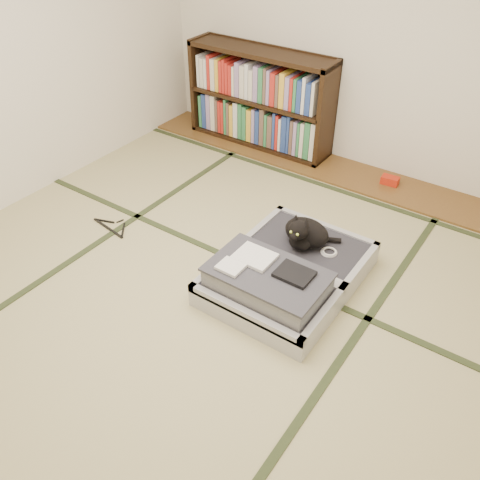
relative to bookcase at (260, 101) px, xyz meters
The scene contains 10 objects.
floor 2.30m from the bookcase, 66.24° to the right, with size 4.50×4.50×0.00m, color tan.
wood_strip 1.01m from the bookcase, ahead, with size 4.00×0.50×0.02m, color brown.
red_item 1.46m from the bookcase, ahead, with size 0.15×0.09×0.07m, color red.
room_shell 2.48m from the bookcase, 66.24° to the right, with size 4.50×4.50×4.50m.
tatami_borders 1.87m from the bookcase, 59.96° to the right, with size 4.00×4.50×0.01m.
bookcase is the anchor object (origin of this frame).
suitcase 2.19m from the bookcase, 52.37° to the right, with size 0.83×1.11×0.33m.
cat 1.94m from the bookcase, 47.61° to the right, with size 0.37×0.37×0.30m.
cable_coil 2.05m from the bookcase, 43.32° to the right, with size 0.12×0.12×0.03m.
hanger 1.95m from the bookcase, 94.63° to the right, with size 0.37×0.19×0.01m.
Camera 1 is at (1.62, -1.91, 2.34)m, focal length 38.00 mm.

